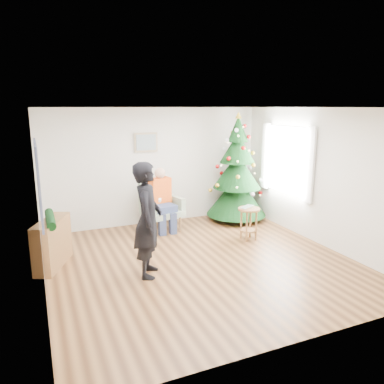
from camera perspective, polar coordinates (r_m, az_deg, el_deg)
name	(u,v)px	position (r m, az deg, el deg)	size (l,w,h in m)	color
floor	(200,262)	(6.57, 1.28, -10.57)	(5.00, 5.00, 0.00)	brown
ceiling	(201,107)	(6.02, 1.40, 12.76)	(5.00, 5.00, 0.00)	white
wall_back	(155,166)	(8.47, -5.70, 3.90)	(5.00, 5.00, 0.00)	silver
wall_front	(299,235)	(4.10, 16.02, -6.29)	(5.00, 5.00, 0.00)	silver
wall_left	(37,203)	(5.64, -22.49, -1.59)	(5.00, 5.00, 0.00)	silver
wall_right	(320,177)	(7.53, 18.94, 2.15)	(5.00, 5.00, 0.00)	silver
window_panel	(287,160)	(8.24, 14.25, 4.73)	(0.04, 1.30, 1.40)	white
curtains	(286,160)	(8.22, 14.09, 4.72)	(0.05, 1.75, 1.50)	white
christmas_tree	(237,173)	(8.70, 6.87, 2.96)	(1.38, 1.38, 2.50)	#3F2816
stool	(249,224)	(7.58, 8.62, -4.77)	(0.43, 0.43, 0.65)	brown
laptop	(249,207)	(7.49, 8.70, -2.35)	(0.36, 0.23, 0.03)	silver
armchair	(161,212)	(8.12, -4.74, -3.10)	(0.92, 0.87, 1.03)	#8DA182
seated_person	(162,199)	(7.99, -4.56, -1.03)	(0.51, 0.69, 1.35)	navy
standing_man	(148,220)	(5.83, -6.76, -4.24)	(0.66, 0.43, 1.81)	black
game_controller	(160,200)	(5.77, -4.91, -1.24)	(0.04, 0.13, 0.04)	white
console	(52,243)	(6.68, -20.50, -7.32)	(0.30, 1.00, 0.80)	brown
garland	(50,219)	(6.55, -20.79, -3.86)	(0.14, 0.14, 0.90)	black
tapestry	(38,182)	(5.88, -22.37, 1.49)	(0.03, 1.50, 1.15)	black
framed_picture	(146,142)	(8.30, -7.03, 7.52)	(0.52, 0.05, 0.42)	tan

